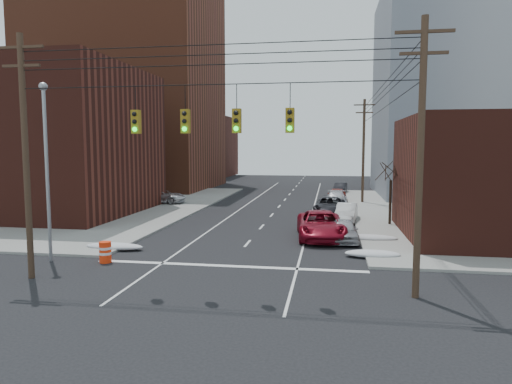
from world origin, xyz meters
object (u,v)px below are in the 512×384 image
(parked_car_f, at_px, (340,188))
(lot_car_d, at_px, (108,197))
(parked_car_a, at_px, (344,231))
(parked_car_b, at_px, (346,213))
(construction_barrel, at_px, (105,252))
(lot_car_a, at_px, (121,202))
(parked_car_e, at_px, (337,195))
(red_pickup, at_px, (321,225))
(parked_car_c, at_px, (330,206))
(parked_car_d, at_px, (336,199))
(lot_car_b, at_px, (161,196))
(lot_car_c, at_px, (98,200))

(parked_car_f, relative_size, lot_car_d, 1.10)
(parked_car_a, relative_size, parked_car_b, 0.95)
(parked_car_a, distance_m, construction_barrel, 14.49)
(parked_car_f, height_order, lot_car_a, lot_car_a)
(parked_car_e, xyz_separation_m, parked_car_f, (0.60, 9.93, -0.08))
(red_pickup, distance_m, parked_car_c, 10.99)
(parked_car_b, height_order, parked_car_d, parked_car_d)
(parked_car_a, height_order, parked_car_b, parked_car_b)
(parked_car_d, bearing_deg, parked_car_b, -84.75)
(parked_car_a, height_order, construction_barrel, parked_car_a)
(parked_car_a, bearing_deg, parked_car_c, 90.91)
(parked_car_d, xyz_separation_m, lot_car_a, (-20.37, -5.78, 0.06))
(parked_car_e, xyz_separation_m, lot_car_d, (-23.54, -5.78, 0.02))
(parked_car_b, bearing_deg, parked_car_a, -86.12)
(parked_car_d, xyz_separation_m, lot_car_b, (-18.10, -1.16, 0.12))
(lot_car_d, xyz_separation_m, construction_barrel, (11.24, -22.32, -0.24))
(lot_car_a, relative_size, lot_car_b, 0.78)
(parked_car_d, distance_m, lot_car_b, 18.13)
(parked_car_f, bearing_deg, parked_car_a, -84.86)
(red_pickup, bearing_deg, parked_car_a, -32.92)
(parked_car_a, relative_size, lot_car_c, 0.77)
(lot_car_d, bearing_deg, lot_car_c, -144.94)
(parked_car_d, distance_m, parked_car_e, 3.54)
(parked_car_a, bearing_deg, parked_car_f, 85.67)
(parked_car_c, xyz_separation_m, parked_car_d, (0.65, 5.44, -0.02))
(parked_car_c, distance_m, construction_barrel, 22.35)
(lot_car_d, bearing_deg, lot_car_a, -116.46)
(parked_car_f, bearing_deg, lot_car_d, -140.98)
(parked_car_c, bearing_deg, lot_car_b, 170.14)
(construction_barrel, bearing_deg, red_pickup, 36.60)
(parked_car_f, bearing_deg, lot_car_b, -136.14)
(lot_car_a, bearing_deg, lot_car_b, -17.11)
(red_pickup, height_order, parked_car_a, red_pickup)
(parked_car_b, xyz_separation_m, parked_car_c, (-1.34, 3.70, 0.05))
(parked_car_d, height_order, parked_car_e, parked_car_e)
(parked_car_a, bearing_deg, lot_car_a, 147.57)
(parked_car_b, distance_m, lot_car_c, 23.59)
(lot_car_d, bearing_deg, parked_car_b, -83.38)
(parked_car_a, relative_size, lot_car_d, 1.08)
(parked_car_b, relative_size, construction_barrel, 3.99)
(parked_car_b, bearing_deg, construction_barrel, -122.91)
(parked_car_d, relative_size, lot_car_c, 0.96)
(parked_car_c, height_order, construction_barrel, parked_car_c)
(red_pickup, relative_size, parked_car_a, 1.55)
(lot_car_c, distance_m, construction_barrel, 21.48)
(parked_car_d, bearing_deg, lot_car_b, -175.44)
(parked_car_f, height_order, lot_car_c, lot_car_c)
(lot_car_d, height_order, construction_barrel, lot_car_d)
(parked_car_b, xyz_separation_m, parked_car_e, (-0.60, 12.68, 0.06))
(parked_car_b, distance_m, lot_car_a, 21.33)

